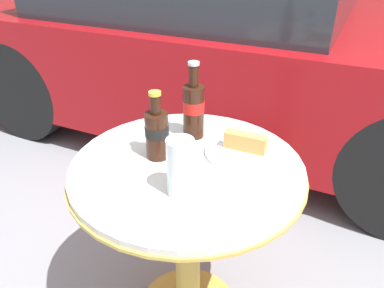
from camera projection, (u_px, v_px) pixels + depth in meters
The scene contains 6 objects.
bistro_table at pixel (187, 208), 1.20m from camera, with size 0.71×0.71×0.68m.
cola_bottle_left at pixel (194, 108), 1.22m from camera, with size 0.07×0.07×0.26m.
cola_bottle_right at pixel (156, 133), 1.11m from camera, with size 0.07×0.07×0.21m.
drinking_glass at pixel (181, 169), 0.96m from camera, with size 0.07×0.07×0.16m.
lunch_plate_near at pixel (245, 149), 1.16m from camera, with size 0.25×0.25×0.07m.
parked_car at pixel (225, 37), 2.61m from camera, with size 3.81×1.80×1.34m.
Camera 1 is at (0.41, -0.84, 1.29)m, focal length 35.00 mm.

